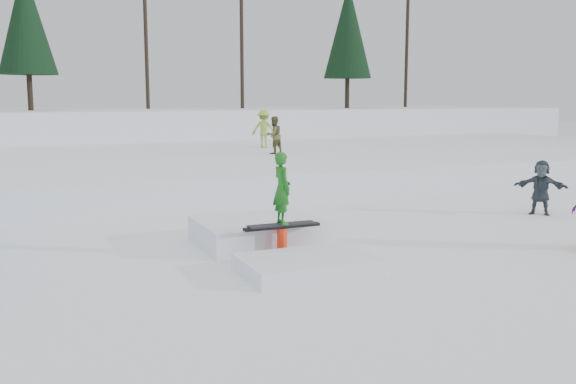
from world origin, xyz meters
name	(u,v)px	position (x,y,z in m)	size (l,w,h in m)	color
ground	(305,264)	(0.00, 0.00, 0.00)	(120.00, 120.00, 0.00)	white
snow_berm	(101,129)	(0.00, 30.00, 1.20)	(60.00, 14.00, 2.40)	white
snow_midrise	(145,164)	(0.00, 16.00, 0.40)	(50.00, 18.00, 0.80)	white
treeline	(205,26)	(6.18, 28.28, 7.45)	(40.24, 4.22, 10.50)	black
walker_olive	(274,135)	(5.01, 14.04, 1.58)	(0.76, 0.59, 1.57)	brown
walker_ygreen	(264,129)	(5.81, 17.25, 1.68)	(1.14, 0.66, 1.77)	#92BB40
spectator_dark	(541,187)	(8.08, 2.26, 0.74)	(1.38, 0.44, 1.49)	#333E47
jib_rail_feature	(271,237)	(-0.21, 1.23, 0.30)	(2.60, 4.40, 2.11)	white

